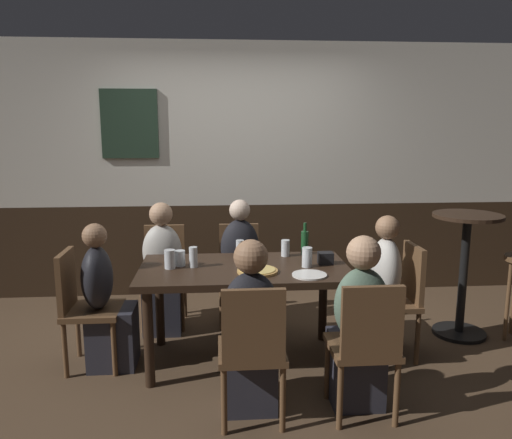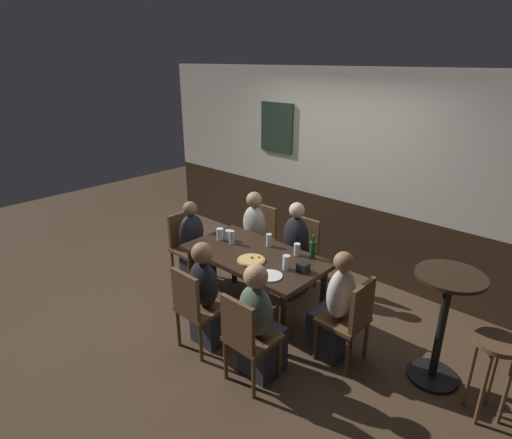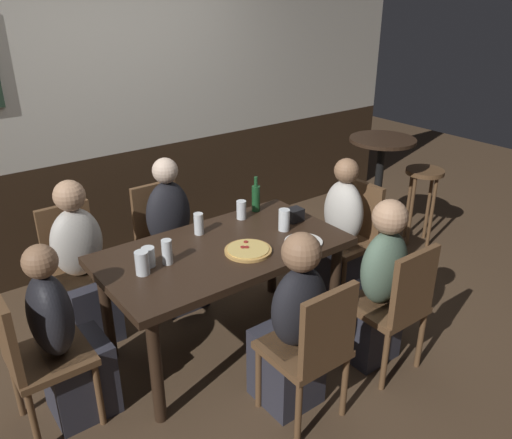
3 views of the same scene
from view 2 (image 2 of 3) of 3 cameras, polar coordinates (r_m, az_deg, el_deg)
The scene contains 27 objects.
ground_plane at distance 4.82m, azimuth -0.15°, elevation -12.66°, with size 12.00×12.00×0.00m, color #4C3826.
wall_back at distance 5.51m, azimuth 11.61°, elevation 6.24°, with size 6.40×0.13×2.60m.
dining_table at distance 4.49m, azimuth -0.16°, elevation -5.76°, with size 1.54×0.83×0.74m.
chair_right_near at distance 3.66m, azimuth -1.31°, elevation -15.58°, with size 0.40×0.40×0.88m.
chair_mid_far at distance 5.14m, azimuth 6.19°, elevation -4.15°, with size 0.40×0.40×0.88m.
chair_head_east at distance 3.97m, azimuth 12.80°, elevation -12.90°, with size 0.40×0.40×0.88m.
chair_head_west at distance 5.36m, azimuth -9.50°, elevation -3.23°, with size 0.40×0.40×0.88m.
chair_left_far at distance 5.53m, azimuth 0.57°, elevation -2.13°, with size 0.40×0.40×0.88m.
chair_mid_near at distance 4.08m, azimuth -8.31°, elevation -11.54°, with size 0.40×0.40×0.88m.
person_right_near at distance 3.77m, azimuth 0.47°, elevation -14.73°, with size 0.34×0.37×1.12m.
person_mid_far at distance 5.03m, azimuth 5.06°, elevation -4.95°, with size 0.34×0.37×1.14m.
person_head_east at distance 4.06m, azimuth 10.73°, elevation -12.49°, with size 0.37×0.34×1.11m.
person_head_west at distance 5.26m, azimuth -8.35°, elevation -4.21°, with size 0.37×0.34×1.08m.
person_left_far at distance 5.43m, azimuth -0.59°, elevation -2.85°, with size 0.34×0.37×1.12m.
person_mid_near at distance 4.18m, azimuth -6.53°, elevation -10.99°, with size 0.34×0.37×1.11m.
pizza at distance 4.30m, azimuth -0.67°, elevation -5.56°, with size 0.29×0.29×0.03m.
pint_glass_amber at distance 4.61m, azimuth 1.79°, elevation -2.95°, with size 0.06×0.06×0.14m.
pint_glass_stout at distance 4.43m, azimuth 5.63°, elevation -4.19°, with size 0.07×0.07×0.13m.
beer_glass_half at distance 4.78m, azimuth -4.97°, elevation -2.14°, with size 0.08×0.08×0.14m.
tumbler_short at distance 4.78m, azimuth -3.82°, elevation -2.21°, with size 0.08×0.08×0.12m.
highball_clear at distance 4.13m, azimuth 4.17°, elevation -5.99°, with size 0.08×0.08×0.15m.
tumbler_water at distance 4.68m, azimuth -3.33°, elevation -2.49°, with size 0.06×0.06×0.15m.
beer_bottle_green at distance 4.36m, azimuth 7.75°, elevation -4.06°, with size 0.06×0.06×0.26m.
plate_white_large at distance 4.02m, azimuth 1.93°, elevation -7.71°, with size 0.24×0.24×0.01m, color white.
condiment_caddy at distance 4.11m, azimuth 6.46°, elevation -6.56°, with size 0.11×0.09×0.09m, color black.
side_bar_table at distance 3.97m, azimuth 24.21°, elevation -12.38°, with size 0.56×0.56×1.05m.
bar_stool at distance 3.80m, azimuth 29.85°, elevation -16.04°, with size 0.34×0.34×0.72m.
Camera 2 is at (2.73, -2.93, 2.70)m, focal length 29.19 mm.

